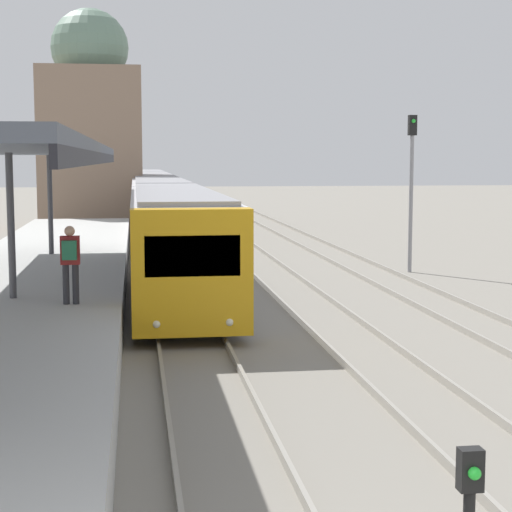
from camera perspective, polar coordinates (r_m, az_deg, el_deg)
name	(u,v)px	position (r m, az deg, el deg)	size (l,w,h in m)	color
platform_canopy	(11,149)	(19.45, -16.04, 6.86)	(4.00, 22.32, 3.40)	#4C515B
person_on_platform	(70,258)	(18.39, -12.29, -0.14)	(0.40, 0.40, 1.66)	#2D2D33
train_near	(156,200)	(47.60, -6.69, 3.70)	(2.56, 60.00, 3.06)	gold
signal_mast_far	(411,175)	(30.41, 10.32, 5.34)	(0.28, 0.29, 5.49)	gray
distant_domed_building	(91,127)	(50.64, -10.92, 8.45)	(5.72, 5.72, 12.49)	#89705B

